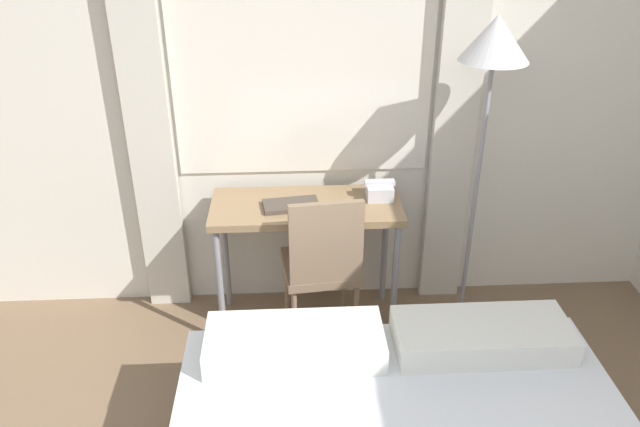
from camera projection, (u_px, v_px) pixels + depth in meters
wall_back_with_window at (311, 83)px, 3.37m from camera, size 5.15×0.13×2.70m
desk at (306, 218)px, 3.41m from camera, size 1.03×0.45×0.78m
desk_chair at (323, 261)px, 3.32m from camera, size 0.44×0.44×0.93m
standing_lamp at (490, 80)px, 3.02m from camera, size 0.34×0.34×1.78m
telephone at (379, 190)px, 3.42m from camera, size 0.16×0.15×0.10m
book at (291, 205)px, 3.33m from camera, size 0.31×0.19×0.02m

